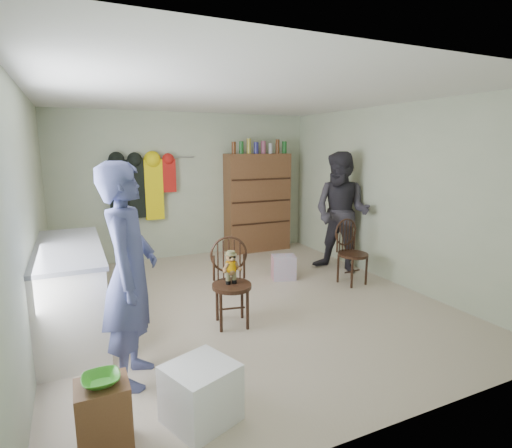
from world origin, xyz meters
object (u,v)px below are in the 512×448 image
dresser (257,202)px  counter (71,290)px  chair_far (350,249)px  chair_front (231,276)px

dresser → counter: bearing=-144.3°
chair_far → chair_front: bearing=-170.8°
chair_far → dresser: bearing=94.8°
counter → chair_front: chair_front is taller
chair_front → dresser: 3.23m
chair_far → dresser: (-0.42, 2.23, 0.42)m
chair_far → dresser: size_ratio=0.45×
counter → chair_far: counter is taller
counter → chair_front: (1.58, -0.48, 0.08)m
chair_front → chair_far: (2.03, 0.54, -0.05)m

